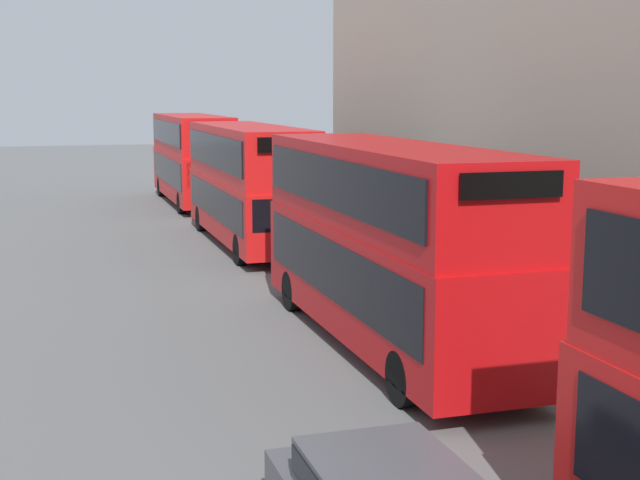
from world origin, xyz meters
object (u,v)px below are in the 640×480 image
at_px(bus_second_in_queue, 388,236).
at_px(bus_third_in_queue, 249,180).
at_px(pedestrian, 242,186).
at_px(bus_trailing, 192,155).

distance_m(bus_second_in_queue, bus_third_in_queue, 13.63).
height_order(bus_second_in_queue, pedestrian, bus_second_in_queue).
xyz_separation_m(bus_third_in_queue, pedestrian, (2.52, 12.93, -1.61)).
xyz_separation_m(bus_second_in_queue, bus_trailing, (-0.00, 26.31, -0.01)).
distance_m(bus_third_in_queue, pedestrian, 13.27).
xyz_separation_m(bus_second_in_queue, bus_third_in_queue, (-0.00, 13.63, -0.05)).
bearing_deg(bus_second_in_queue, bus_third_in_queue, 90.00).
distance_m(bus_second_in_queue, bus_trailing, 26.31).
height_order(bus_second_in_queue, bus_third_in_queue, bus_second_in_queue).
bearing_deg(pedestrian, bus_second_in_queue, -95.43).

